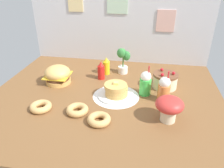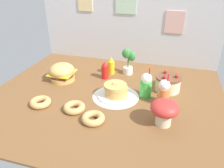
{
  "view_description": "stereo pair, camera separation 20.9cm",
  "coord_description": "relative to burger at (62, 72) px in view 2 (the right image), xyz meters",
  "views": [
    {
      "loc": [
        0.38,
        -1.8,
        1.1
      ],
      "look_at": [
        0.06,
        0.03,
        0.12
      ],
      "focal_mm": 35.02,
      "sensor_mm": 36.0,
      "label": 1
    },
    {
      "loc": [
        0.58,
        -1.75,
        1.1
      ],
      "look_at": [
        0.06,
        0.03,
        0.12
      ],
      "focal_mm": 35.02,
      "sensor_mm": 36.0,
      "label": 2
    }
  ],
  "objects": [
    {
      "name": "potted_plant",
      "position": [
        0.66,
        0.37,
        0.07
      ],
      "size": [
        0.15,
        0.12,
        0.31
      ],
      "color": "white",
      "rests_on": "ground_plane"
    },
    {
      "name": "layer_cake",
      "position": [
        1.14,
        0.09,
        -0.01
      ],
      "size": [
        0.26,
        0.26,
        0.19
      ],
      "color": "beige",
      "rests_on": "ground_plane"
    },
    {
      "name": "mustard_bottle",
      "position": [
        0.47,
        0.31,
        0.0
      ],
      "size": [
        0.08,
        0.08,
        0.21
      ],
      "color": "yellow",
      "rests_on": "ground_plane"
    },
    {
      "name": "donut_pink_glaze",
      "position": [
        0.05,
        -0.52,
        -0.06
      ],
      "size": [
        0.19,
        0.19,
        0.06
      ],
      "color": "tan",
      "rests_on": "ground_plane"
    },
    {
      "name": "donut_vanilla",
      "position": [
        0.59,
        -0.61,
        -0.06
      ],
      "size": [
        0.19,
        0.19,
        0.06
      ],
      "color": "tan",
      "rests_on": "ground_plane"
    },
    {
      "name": "orange_float_cup",
      "position": [
        1.11,
        -0.18,
        0.03
      ],
      "size": [
        0.11,
        0.11,
        0.31
      ],
      "color": "orange",
      "rests_on": "ground_plane"
    },
    {
      "name": "mushroom_stool",
      "position": [
        1.14,
        -0.49,
        0.04
      ],
      "size": [
        0.23,
        0.23,
        0.22
      ],
      "color": "beige",
      "rests_on": "ground_plane"
    },
    {
      "name": "doily_mat",
      "position": [
        0.66,
        -0.18,
        -0.09
      ],
      "size": [
        0.45,
        0.45,
        0.0
      ],
      "primitive_type": "cylinder",
      "color": "white",
      "rests_on": "ground_plane"
    },
    {
      "name": "burger",
      "position": [
        0.0,
        0.0,
        0.0
      ],
      "size": [
        0.27,
        0.27,
        0.2
      ],
      "color": "#DBA859",
      "rests_on": "ground_plane"
    },
    {
      "name": "ketchup_bottle",
      "position": [
        0.44,
        0.17,
        0.0
      ],
      "size": [
        0.08,
        0.08,
        0.21
      ],
      "color": "red",
      "rests_on": "ground_plane"
    },
    {
      "name": "donut_chocolate",
      "position": [
        0.38,
        -0.51,
        -0.06
      ],
      "size": [
        0.19,
        0.19,
        0.06
      ],
      "color": "tan",
      "rests_on": "ground_plane"
    },
    {
      "name": "ground_plane",
      "position": [
        0.56,
        -0.2,
        -0.1
      ],
      "size": [
        2.26,
        1.91,
        0.02
      ],
      "primitive_type": "cube",
      "color": "brown"
    },
    {
      "name": "cream_soda_cup",
      "position": [
        0.94,
        -0.09,
        0.03
      ],
      "size": [
        0.11,
        0.11,
        0.31
      ],
      "color": "green",
      "rests_on": "ground_plane"
    },
    {
      "name": "back_wall",
      "position": [
        0.56,
        0.75,
        0.45
      ],
      "size": [
        2.26,
        0.04,
        1.07
      ],
      "color": "silver",
      "rests_on": "ground_plane"
    },
    {
      "name": "pancake_stack",
      "position": [
        0.67,
        -0.18,
        -0.03
      ],
      "size": [
        0.35,
        0.35,
        0.15
      ],
      "color": "white",
      "rests_on": "doily_mat"
    }
  ]
}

